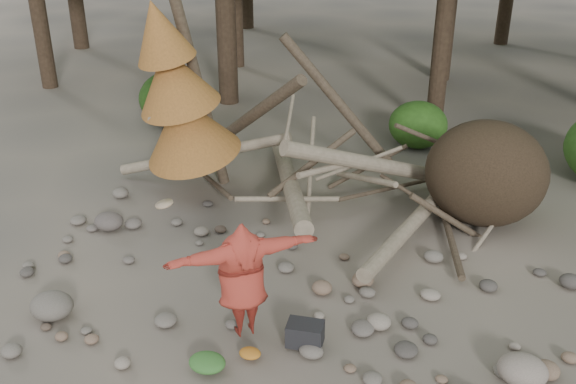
% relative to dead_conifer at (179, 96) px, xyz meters
% --- Properties ---
extents(ground, '(120.00, 120.00, 0.00)m').
position_rel_dead_conifer_xyz_m(ground, '(3.12, -3.37, -2.11)').
color(ground, '#514C44').
rests_on(ground, ground).
extents(deadfall_pile, '(8.55, 5.24, 3.30)m').
position_rel_dead_conifer_xyz_m(deadfall_pile, '(5.13, 0.87, -1.16)').
color(deadfall_pile, '#332619').
rests_on(deadfall_pile, ground).
extents(dead_conifer, '(2.06, 2.16, 4.35)m').
position_rel_dead_conifer_xyz_m(dead_conifer, '(0.00, 0.00, 0.00)').
color(dead_conifer, '#4C3F30').
rests_on(dead_conifer, ground).
extents(bush_left, '(1.80, 1.80, 1.44)m').
position_rel_dead_conifer_xyz_m(bush_left, '(-2.38, 3.83, -1.39)').
color(bush_left, '#234A13').
rests_on(bush_left, ground).
extents(bush_mid, '(1.40, 1.40, 1.12)m').
position_rel_dead_conifer_xyz_m(bush_mid, '(3.92, 4.43, -1.55)').
color(bush_mid, '#2E5E1B').
rests_on(bush_mid, ground).
extents(frisbee_thrower, '(2.25, 1.80, 1.83)m').
position_rel_dead_conifer_xyz_m(frisbee_thrower, '(2.93, -3.73, -1.18)').
color(frisbee_thrower, '#A13024').
rests_on(frisbee_thrower, ground).
extents(backpack, '(0.53, 0.39, 0.33)m').
position_rel_dead_conifer_xyz_m(backpack, '(3.81, -3.68, -1.95)').
color(backpack, black).
rests_on(backpack, ground).
extents(cloth_green, '(0.49, 0.41, 0.19)m').
position_rel_dead_conifer_xyz_m(cloth_green, '(2.78, -4.58, -2.02)').
color(cloth_green, '#346A2A').
rests_on(cloth_green, ground).
extents(cloth_orange, '(0.30, 0.24, 0.11)m').
position_rel_dead_conifer_xyz_m(cloth_orange, '(3.21, -4.17, -2.06)').
color(cloth_orange, '#B0691E').
rests_on(cloth_orange, ground).
extents(boulder_front_left, '(0.64, 0.58, 0.38)m').
position_rel_dead_conifer_xyz_m(boulder_front_left, '(0.13, -4.30, -1.92)').
color(boulder_front_left, '#665F55').
rests_on(boulder_front_left, ground).
extents(boulder_mid_right, '(0.63, 0.56, 0.38)m').
position_rel_dead_conifer_xyz_m(boulder_mid_right, '(6.61, -3.38, -1.92)').
color(boulder_mid_right, gray).
rests_on(boulder_mid_right, ground).
extents(boulder_mid_left, '(0.54, 0.49, 0.33)m').
position_rel_dead_conifer_xyz_m(boulder_mid_left, '(-0.65, -1.73, -1.95)').
color(boulder_mid_left, '#574E49').
rests_on(boulder_mid_left, ground).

